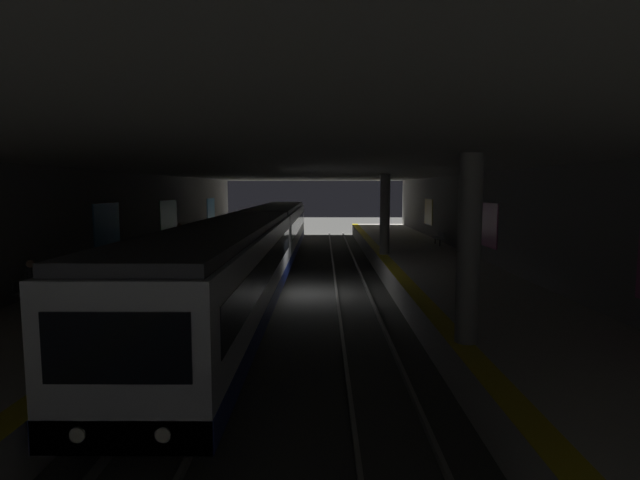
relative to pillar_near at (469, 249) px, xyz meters
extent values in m
plane|color=#42423F|center=(10.37, 4.35, -3.33)|extent=(120.00, 120.00, 0.00)
cube|color=gray|center=(10.37, 1.43, -3.25)|extent=(60.00, 0.09, 0.16)
cube|color=gray|center=(10.37, 2.87, -3.25)|extent=(60.00, 0.09, 0.16)
cube|color=gray|center=(10.37, 5.83, -3.25)|extent=(60.00, 0.09, 0.16)
cube|color=gray|center=(10.37, 7.27, -3.25)|extent=(60.00, 0.09, 0.16)
cube|color=beige|center=(10.37, -2.20, -2.80)|extent=(60.00, 5.30, 1.05)
cube|color=yellow|center=(10.37, 0.15, -2.27)|extent=(60.00, 0.60, 0.01)
cube|color=beige|center=(10.37, 10.90, -2.80)|extent=(60.00, 5.30, 1.05)
cube|color=yellow|center=(10.37, 8.55, -2.27)|extent=(60.00, 0.60, 0.01)
cube|color=slate|center=(10.37, -5.10, -0.53)|extent=(60.00, 0.50, 5.60)
cube|color=#BF4C8C|center=(13.04, -4.82, -0.38)|extent=(2.54, 0.06, 2.22)
cube|color=gold|center=(27.26, -4.82, -0.38)|extent=(2.79, 0.06, 2.00)
cube|color=slate|center=(10.37, 13.80, -0.53)|extent=(60.00, 0.50, 5.60)
cube|color=#338CCC|center=(11.05, 13.52, -0.38)|extent=(2.67, 0.06, 2.30)
cube|color=#4CA566|center=(20.23, 13.52, -0.38)|extent=(3.37, 0.06, 2.14)
cube|color=#338CCC|center=(32.28, 13.52, -0.38)|extent=(2.81, 0.06, 1.92)
cube|color=beige|center=(10.37, 4.35, 2.47)|extent=(60.00, 19.40, 0.40)
cylinder|color=gray|center=(0.00, 0.00, 0.00)|extent=(0.56, 0.56, 4.55)
cylinder|color=gray|center=(16.16, 0.00, 0.00)|extent=(0.56, 0.56, 4.55)
cube|color=silver|center=(4.05, 6.55, -1.27)|extent=(17.30, 2.80, 2.70)
cube|color=navy|center=(4.05, 6.55, -2.33)|extent=(17.30, 2.82, 0.56)
cube|color=black|center=(4.05, 6.55, -0.92)|extent=(15.92, 2.83, 0.90)
cube|color=#47474C|center=(4.05, 6.55, 0.21)|extent=(16.95, 2.58, 0.24)
cube|color=black|center=(-0.70, 6.55, -2.79)|extent=(2.20, 1.64, 0.76)
cube|color=black|center=(8.81, 6.55, -2.79)|extent=(2.20, 1.64, 0.76)
cube|color=black|center=(-4.62, 6.55, -0.92)|extent=(0.04, 2.24, 1.10)
cylinder|color=silver|center=(-4.62, 5.90, -2.27)|extent=(0.04, 0.24, 0.24)
cylinder|color=silver|center=(-4.62, 7.20, -2.27)|extent=(0.04, 0.24, 0.24)
cube|color=silver|center=(21.95, 6.55, -1.27)|extent=(17.30, 2.80, 2.70)
cube|color=navy|center=(21.95, 6.55, -2.33)|extent=(17.30, 2.82, 0.56)
cube|color=black|center=(21.95, 6.55, -0.92)|extent=(15.92, 2.83, 0.90)
cube|color=#47474C|center=(21.95, 6.55, 0.21)|extent=(16.95, 2.58, 0.24)
cube|color=black|center=(17.20, 6.55, -2.79)|extent=(2.20, 1.64, 0.76)
cube|color=black|center=(26.71, 6.55, -2.79)|extent=(2.20, 1.64, 0.76)
cylinder|color=#262628|center=(20.18, -4.10, -2.07)|extent=(0.08, 0.08, 0.42)
cylinder|color=#262628|center=(21.54, -4.10, -2.07)|extent=(0.08, 0.08, 0.42)
cube|color=#4C4C51|center=(20.86, -4.10, -1.82)|extent=(1.70, 0.44, 0.08)
cube|color=#4C4C51|center=(20.86, -4.32, -1.62)|extent=(1.70, 0.06, 0.40)
cylinder|color=#262628|center=(3.29, 12.80, -2.07)|extent=(0.08, 0.08, 0.42)
cylinder|color=#262628|center=(4.65, 12.80, -2.07)|extent=(0.08, 0.08, 0.42)
cube|color=#4C4C51|center=(3.97, 12.80, -1.82)|extent=(1.70, 0.44, 0.08)
cube|color=#4C4C51|center=(3.97, 13.02, -1.62)|extent=(1.70, 0.06, 0.40)
cylinder|color=#262628|center=(18.08, 12.80, -2.07)|extent=(0.08, 0.08, 0.42)
cylinder|color=#262628|center=(19.44, 12.80, -2.07)|extent=(0.08, 0.08, 0.42)
cube|color=#4C4C51|center=(18.76, 12.80, -1.82)|extent=(1.70, 0.44, 0.08)
cube|color=#4C4C51|center=(18.76, 13.02, -1.62)|extent=(1.70, 0.06, 0.40)
cylinder|color=#262628|center=(23.64, 12.80, -2.07)|extent=(0.08, 0.08, 0.42)
cylinder|color=#262628|center=(25.00, 12.80, -2.07)|extent=(0.08, 0.08, 0.42)
cube|color=#4C4C51|center=(24.32, 12.80, -1.82)|extent=(1.70, 0.44, 0.08)
cube|color=#4C4C51|center=(24.32, 13.02, -1.62)|extent=(1.70, 0.06, 0.40)
cylinder|color=#383838|center=(2.15, 11.89, -1.85)|extent=(0.16, 0.16, 0.85)
cylinder|color=#383838|center=(2.35, 11.89, -1.85)|extent=(0.16, 0.16, 0.85)
cube|color=#333338|center=(2.25, 11.89, -1.12)|extent=(0.36, 0.22, 0.60)
cylinder|color=#333338|center=(2.00, 11.89, -1.17)|extent=(0.10, 0.10, 0.57)
cylinder|color=#333338|center=(2.50, 11.89, -1.17)|extent=(0.10, 0.10, 0.57)
sphere|color=tan|center=(2.25, 11.89, -0.71)|extent=(0.23, 0.23, 0.23)
cylinder|color=#414141|center=(16.42, 11.75, -1.83)|extent=(0.16, 0.16, 0.88)
cylinder|color=#414141|center=(16.62, 11.75, -1.83)|extent=(0.16, 0.16, 0.88)
cube|color=beige|center=(16.52, 11.75, -1.08)|extent=(0.36, 0.22, 0.62)
cylinder|color=beige|center=(16.27, 11.75, -1.13)|extent=(0.10, 0.10, 0.59)
cylinder|color=beige|center=(16.77, 11.75, -1.13)|extent=(0.10, 0.10, 0.59)
sphere|color=tan|center=(16.52, 11.75, -0.65)|extent=(0.24, 0.24, 0.24)
cylinder|color=black|center=(12.34, 11.14, -1.85)|extent=(0.16, 0.16, 0.85)
cylinder|color=black|center=(12.54, 11.14, -1.85)|extent=(0.16, 0.16, 0.85)
cube|color=beige|center=(12.44, 11.14, -1.13)|extent=(0.36, 0.22, 0.60)
cylinder|color=beige|center=(12.19, 11.14, -1.18)|extent=(0.10, 0.10, 0.57)
cylinder|color=beige|center=(12.69, 11.14, -1.18)|extent=(0.10, 0.10, 0.57)
sphere|color=tan|center=(12.44, 11.14, -0.72)|extent=(0.23, 0.23, 0.23)
cylinder|color=#595B5E|center=(6.18, 12.15, -1.85)|extent=(0.44, 0.44, 0.85)
camera|label=1|loc=(-11.71, 3.48, 1.44)|focal=27.73mm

